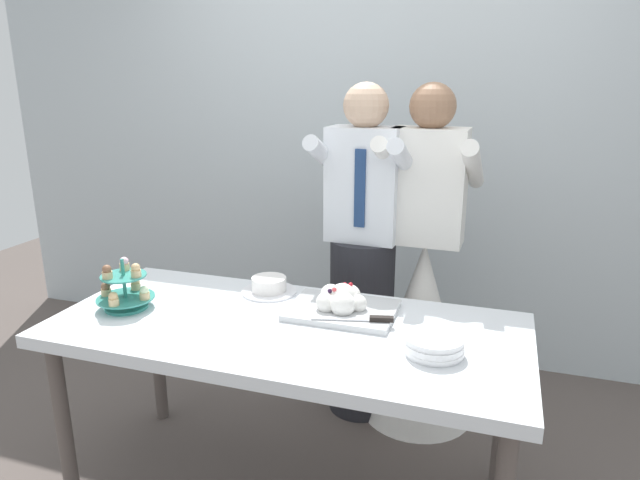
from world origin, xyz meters
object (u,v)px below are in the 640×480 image
(cupcake_stand, at_px, (125,290))
(main_cake_tray, at_px, (342,304))
(round_cake, at_px, (269,286))
(person_groom, at_px, (362,273))
(dessert_table, at_px, (286,342))
(plate_stack, at_px, (434,345))
(person_bride, at_px, (422,308))

(cupcake_stand, relative_size, main_cake_tray, 0.53)
(cupcake_stand, height_order, main_cake_tray, cupcake_stand)
(cupcake_stand, distance_m, round_cake, 0.59)
(main_cake_tray, xyz_separation_m, round_cake, (-0.36, 0.11, -0.01))
(person_groom, bearing_deg, round_cake, -124.18)
(main_cake_tray, distance_m, person_groom, 0.57)
(dessert_table, distance_m, person_groom, 0.74)
(round_cake, bearing_deg, cupcake_stand, -145.02)
(cupcake_stand, relative_size, plate_stack, 1.11)
(dessert_table, bearing_deg, round_cake, 123.96)
(person_groom, xyz_separation_m, person_bride, (0.29, 0.04, -0.16))
(plate_stack, relative_size, person_bride, 0.13)
(main_cake_tray, distance_m, plate_stack, 0.45)
(plate_stack, bearing_deg, dessert_table, 173.50)
(main_cake_tray, height_order, person_bride, person_bride)
(dessert_table, height_order, person_groom, person_groom)
(cupcake_stand, bearing_deg, main_cake_tray, 14.85)
(dessert_table, distance_m, main_cake_tray, 0.27)
(dessert_table, bearing_deg, main_cake_tray, 43.66)
(round_cake, height_order, person_bride, person_bride)
(dessert_table, relative_size, plate_stack, 8.65)
(main_cake_tray, xyz_separation_m, person_bride, (0.24, 0.61, -0.23))
(person_bride, bearing_deg, dessert_table, -118.02)
(main_cake_tray, xyz_separation_m, person_groom, (-0.06, 0.57, -0.07))
(plate_stack, relative_size, person_groom, 0.13)
(cupcake_stand, bearing_deg, dessert_table, 5.00)
(plate_stack, bearing_deg, cupcake_stand, 179.75)
(person_bride, bearing_deg, round_cake, -140.52)
(cupcake_stand, distance_m, person_groom, 1.12)
(cupcake_stand, bearing_deg, person_groom, 44.97)
(cupcake_stand, bearing_deg, round_cake, 34.98)
(main_cake_tray, relative_size, person_bride, 0.26)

